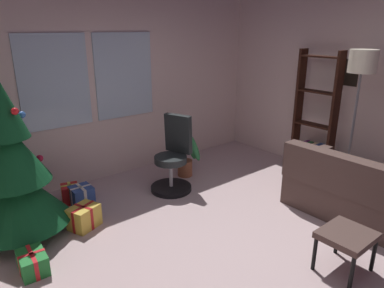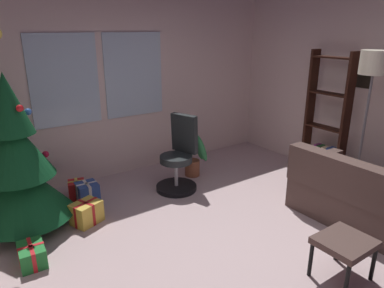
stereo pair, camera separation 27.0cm
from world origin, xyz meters
The scene contains 13 objects.
ground_plane centered at (0.00, 0.00, -0.05)m, with size 5.00×5.24×0.10m, color #BCA1A2.
wall_back_with_windows centered at (-0.02, 2.66, 1.35)m, with size 5.00×0.12×2.69m.
wall_right_with_frames centered at (2.55, 0.00, 1.35)m, with size 0.12×5.24×2.69m.
footstool centered at (0.44, -0.75, 0.34)m, with size 0.46×0.41×0.40m.
holiday_tree centered at (-1.69, 1.74, 0.73)m, with size 1.05×1.05×2.15m.
gift_box_red centered at (-1.00, 2.15, 0.12)m, with size 0.26×0.26×0.24m.
gift_box_green centered at (-1.78, 1.03, 0.10)m, with size 0.24×0.33×0.20m.
gift_box_gold centered at (-1.10, 1.46, 0.13)m, with size 0.38×0.34×0.26m.
gift_box_blue centered at (-0.92, 1.98, 0.12)m, with size 0.26×0.27×0.26m.
office_chair centered at (0.27, 1.64, 0.40)m, with size 0.57×0.56×1.03m.
bookshelf centered at (2.28, 0.79, 0.82)m, with size 0.18×0.64×1.85m.
floor_lamp centered at (2.03, 0.08, 1.60)m, with size 0.34×0.34×1.89m.
potted_plant centered at (0.70, 1.89, 0.30)m, with size 0.32×0.45×0.70m.
Camera 1 is at (-2.36, -1.98, 2.14)m, focal length 32.80 mm.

